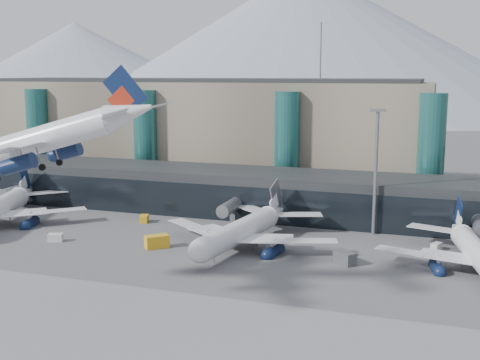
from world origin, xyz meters
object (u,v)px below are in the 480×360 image
(lightmast_mid, at_px, (376,165))
(jet_parked_left, at_px, (2,200))
(hero_jet, at_px, (56,130))
(veh_h, at_px, (157,242))
(veh_a, at_px, (55,238))
(veh_g, at_px, (261,242))
(veh_c, at_px, (345,258))
(jet_parked_mid, at_px, (248,221))
(veh_b, at_px, (144,219))
(veh_d, at_px, (436,247))
(jet_parked_right, at_px, (474,243))

(lightmast_mid, distance_m, jet_parked_left, 81.10)
(hero_jet, bearing_deg, lightmast_mid, 49.04)
(jet_parked_left, xyz_separation_m, veh_h, (41.39, -7.37, -3.60))
(veh_a, bearing_deg, veh_g, -6.24)
(jet_parked_left, relative_size, veh_c, 10.02)
(jet_parked_mid, height_order, veh_g, jet_parked_mid)
(hero_jet, height_order, veh_b, hero_jet)
(veh_h, bearing_deg, hero_jet, -132.03)
(veh_c, bearing_deg, veh_a, -136.21)
(veh_b, bearing_deg, veh_c, -124.98)
(jet_parked_left, height_order, jet_parked_mid, jet_parked_left)
(hero_jet, xyz_separation_m, veh_h, (-0.10, 29.55, -23.67))
(jet_parked_left, xyz_separation_m, jet_parked_mid, (57.01, -0.01, -0.19))
(veh_b, xyz_separation_m, veh_c, (46.68, -15.34, 0.31))
(jet_parked_mid, bearing_deg, veh_c, -97.45)
(veh_c, xyz_separation_m, veh_d, (14.88, 13.62, -0.41))
(lightmast_mid, relative_size, veh_g, 12.18)
(jet_parked_mid, bearing_deg, veh_d, -68.13)
(veh_b, height_order, veh_h, veh_h)
(veh_b, relative_size, veh_d, 1.14)
(hero_jet, distance_m, veh_a, 41.84)
(jet_parked_left, xyz_separation_m, veh_c, (76.55, -5.78, -3.71))
(hero_jet, relative_size, jet_parked_right, 0.94)
(hero_jet, relative_size, jet_parked_left, 0.82)
(lightmast_mid, xyz_separation_m, veh_h, (-37.64, -22.84, -13.21))
(jet_parked_mid, distance_m, veh_d, 35.52)
(veh_g, xyz_separation_m, veh_h, (-18.22, -7.80, 0.59))
(hero_jet, xyz_separation_m, veh_g, (18.12, 37.35, -24.27))
(veh_h, bearing_deg, veh_g, -19.05)
(veh_d, bearing_deg, jet_parked_left, 119.01)
(jet_parked_mid, distance_m, veh_b, 29.03)
(jet_parked_mid, bearing_deg, veh_b, 79.62)
(hero_jet, xyz_separation_m, veh_a, (-20.88, 27.08, -24.11))
(jet_parked_mid, xyz_separation_m, veh_h, (-15.62, -7.36, -3.41))
(jet_parked_mid, height_order, veh_c, jet_parked_mid)
(veh_h, bearing_deg, jet_parked_mid, -16.98)
(jet_parked_left, distance_m, veh_c, 76.85)
(veh_c, relative_size, veh_g, 1.88)
(lightmast_mid, distance_m, veh_h, 45.97)
(jet_parked_mid, bearing_deg, jet_parked_left, 99.01)
(jet_parked_mid, bearing_deg, lightmast_mid, -45.86)
(veh_h, bearing_deg, veh_a, 144.56)
(hero_jet, relative_size, veh_g, 15.48)
(lightmast_mid, relative_size, veh_h, 5.87)
(lightmast_mid, height_order, veh_b, lightmast_mid)
(lightmast_mid, distance_m, veh_c, 25.21)
(jet_parked_right, xyz_separation_m, veh_b, (-67.51, 9.71, -3.41))
(veh_b, bearing_deg, veh_h, -162.55)
(veh_c, bearing_deg, lightmast_mid, 123.00)
(veh_a, bearing_deg, veh_h, -14.21)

